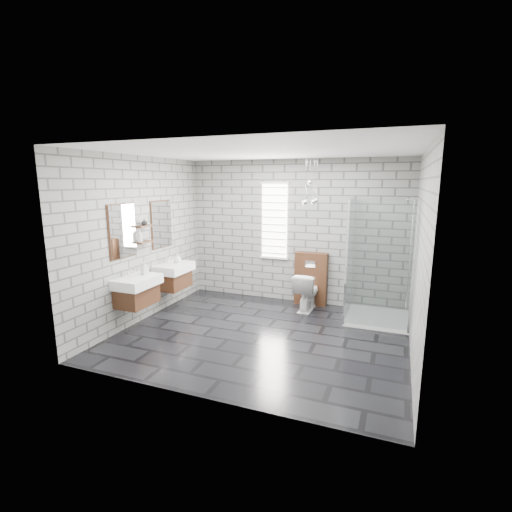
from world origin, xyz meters
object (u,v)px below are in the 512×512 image
Objects in this scene: vanity_left at (135,283)px; toilet at (307,291)px; vanity_right at (172,269)px; cistern_panel at (311,279)px; shower_enclosure at (372,292)px.

toilet is at bearing 39.43° from vanity_left.
cistern_panel is at bearing 27.35° from vanity_right.
toilet is (2.27, 0.86, -0.42)m from vanity_right.
vanity_left is 3.80m from shower_enclosure.
cistern_panel is 0.49× the size of shower_enclosure.
toilet is at bearing -90.00° from cistern_panel.
shower_enclosure is 2.98× the size of toilet.
vanity_right is at bearing 23.18° from toilet.
cistern_panel is 1.47× the size of toilet.
cistern_panel reaches higher than toilet.
vanity_left reaches higher than cistern_panel.
vanity_left is at bearing -153.99° from shower_enclosure.
shower_enclosure reaches higher than toilet.
vanity_left is 2.97m from toilet.
vanity_right reaches higher than toilet.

